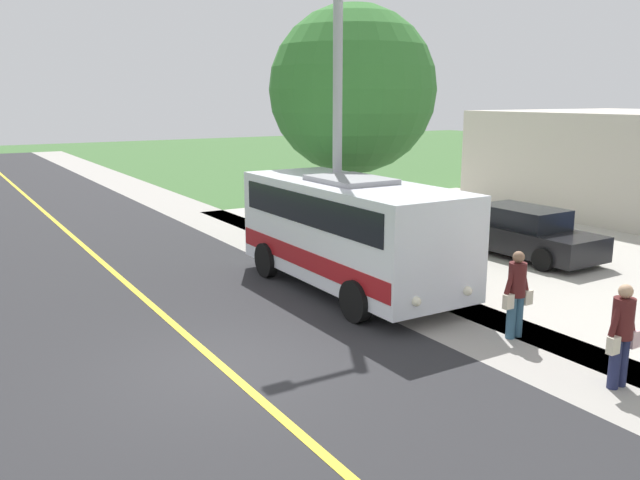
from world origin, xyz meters
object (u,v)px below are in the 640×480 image
object	(u,v)px
street_light_pole	(334,86)
parked_car_near	(525,233)
shuttle_bus_front	(350,228)
pedestrian_with_bags	(622,333)
pedestrian_waiting	(516,292)
tree_curbside	(352,90)

from	to	relation	value
street_light_pole	parked_car_near	xyz separation A→B (m)	(-5.89, 1.21, -4.16)
shuttle_bus_front	pedestrian_with_bags	distance (m)	6.89
pedestrian_waiting	parked_car_near	bearing A→B (deg)	-139.91
shuttle_bus_front	tree_curbside	distance (m)	6.04
street_light_pole	parked_car_near	world-z (taller)	street_light_pole
pedestrian_with_bags	tree_curbside	distance (m)	11.90
pedestrian_with_bags	tree_curbside	world-z (taller)	tree_curbside
pedestrian_waiting	street_light_pole	bearing A→B (deg)	-84.57
pedestrian_with_bags	street_light_pole	bearing A→B (deg)	-88.27
pedestrian_waiting	pedestrian_with_bags	bearing A→B (deg)	83.06
parked_car_near	pedestrian_with_bags	bearing A→B (deg)	50.89
street_light_pole	pedestrian_waiting	bearing A→B (deg)	95.43
shuttle_bus_front	street_light_pole	size ratio (longest dim) A/B	0.76
pedestrian_waiting	tree_curbside	bearing A→B (deg)	-102.92
street_light_pole	tree_curbside	size ratio (longest dim) A/B	1.21
pedestrian_with_bags	street_light_pole	xyz separation A→B (m)	(0.25, -8.15, 3.92)
pedestrian_with_bags	street_light_pole	distance (m)	9.05
shuttle_bus_front	pedestrian_with_bags	xyz separation A→B (m)	(-0.61, 6.84, -0.58)
pedestrian_waiting	shuttle_bus_front	bearing A→B (deg)	-78.41
street_light_pole	tree_curbside	distance (m)	3.82
shuttle_bus_front	street_light_pole	bearing A→B (deg)	-105.31
street_light_pole	parked_car_near	bearing A→B (deg)	168.36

